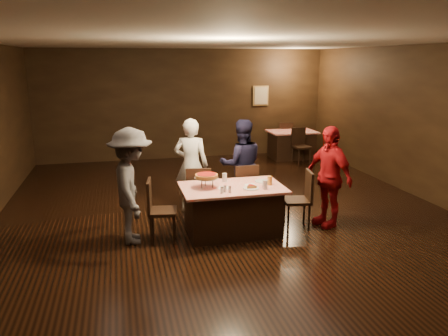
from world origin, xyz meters
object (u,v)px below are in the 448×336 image
(back_table, at_px, (291,145))
(pizza_stand, at_px, (207,176))
(chair_end_left, at_px, (162,210))
(diner_navy_hoodie, at_px, (241,164))
(glass_amber, at_px, (270,181))
(glass_back, at_px, (225,178))
(diner_grey_knit, at_px, (132,186))
(chair_far_right, at_px, (243,189))
(main_table, at_px, (232,210))
(chair_back_near, at_px, (302,146))
(chair_far_left, at_px, (199,193))
(chair_end_right, at_px, (297,199))
(plate_empty, at_px, (263,181))
(glass_front_right, at_px, (265,185))
(chair_back_far, at_px, (284,138))
(diner_white_jacket, at_px, (191,165))
(diner_red_shirt, at_px, (329,176))

(back_table, relative_size, pizza_stand, 3.42)
(pizza_stand, bearing_deg, chair_end_left, -175.91)
(back_table, relative_size, diner_navy_hoodie, 0.78)
(glass_amber, bearing_deg, chair_end_left, 178.32)
(diner_navy_hoodie, height_order, glass_back, diner_navy_hoodie)
(glass_back, bearing_deg, chair_end_left, -164.05)
(chair_end_left, height_order, diner_grey_knit, diner_grey_knit)
(chair_far_right, distance_m, diner_navy_hoodie, 0.54)
(diner_navy_hoodie, height_order, pizza_stand, diner_navy_hoodie)
(main_table, xyz_separation_m, diner_grey_knit, (-1.54, 0.03, 0.49))
(chair_end_left, height_order, chair_back_near, same)
(chair_far_left, distance_m, diner_navy_hoodie, 1.03)
(main_table, relative_size, pizza_stand, 4.21)
(chair_end_left, bearing_deg, back_table, -31.26)
(main_table, distance_m, chair_end_right, 1.10)
(chair_far_left, xyz_separation_m, chair_back_near, (3.42, 3.48, 0.00))
(diner_navy_hoodie, relative_size, plate_empty, 6.65)
(chair_end_right, xyz_separation_m, glass_front_right, (-0.65, -0.25, 0.37))
(chair_end_left, relative_size, chair_back_far, 1.00)
(main_table, relative_size, chair_end_right, 1.68)
(chair_back_near, distance_m, diner_navy_hoodie, 4.01)
(back_table, bearing_deg, main_table, -121.51)
(main_table, xyz_separation_m, back_table, (3.02, 4.93, 0.00))
(glass_front_right, bearing_deg, diner_grey_knit, 172.05)
(main_table, relative_size, diner_navy_hoodie, 0.96)
(chair_back_near, height_order, diner_navy_hoodie, diner_navy_hoodie)
(chair_back_far, relative_size, diner_white_jacket, 0.56)
(chair_back_far, bearing_deg, glass_front_right, 70.84)
(glass_front_right, height_order, glass_back, same)
(chair_far_right, height_order, chair_end_left, same)
(pizza_stand, bearing_deg, diner_white_jacket, 92.41)
(diner_navy_hoodie, relative_size, diner_red_shirt, 0.99)
(pizza_stand, relative_size, plate_empty, 1.52)
(pizza_stand, bearing_deg, diner_grey_knit, -178.90)
(chair_end_right, height_order, diner_grey_knit, diner_grey_knit)
(diner_white_jacket, bearing_deg, glass_front_right, 142.58)
(plate_empty, bearing_deg, chair_back_near, 58.79)
(main_table, bearing_deg, chair_back_near, 54.45)
(chair_end_right, height_order, diner_white_jacket, diner_white_jacket)
(chair_end_right, bearing_deg, glass_back, -94.12)
(chair_end_left, xyz_separation_m, chair_back_near, (4.12, 4.23, 0.00))
(glass_front_right, bearing_deg, chair_end_left, 170.84)
(chair_far_left, relative_size, chair_end_right, 1.00)
(chair_far_right, distance_m, pizza_stand, 1.16)
(chair_end_left, distance_m, chair_back_far, 6.89)
(glass_front_right, bearing_deg, chair_far_right, 92.86)
(chair_end_left, bearing_deg, glass_back, -65.41)
(chair_end_right, distance_m, diner_red_shirt, 0.64)
(chair_far_left, relative_size, pizza_stand, 2.50)
(main_table, xyz_separation_m, glass_amber, (0.60, -0.05, 0.46))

